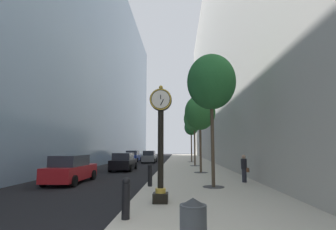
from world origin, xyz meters
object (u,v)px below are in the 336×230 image
object	(u,v)px
street_clock	(161,137)
car_grey_far	(149,157)
pedestrian_walking	(244,168)
car_blue_near	(133,156)
car_red_trailing	(71,169)
street_tree_near	(211,82)
street_tree_far	(191,128)
trash_bin	(193,225)
bollard_nearest	(126,197)
street_tree_mid_near	(200,113)
car_black_mid	(124,162)
bollard_third	(150,174)
street_tree_mid_far	(194,119)

from	to	relation	value
street_clock	car_grey_far	size ratio (longest dim) A/B	1.07
pedestrian_walking	car_blue_near	world-z (taller)	pedestrian_walking
street_clock	car_blue_near	size ratio (longest dim) A/B	1.05
car_red_trailing	street_tree_near	bearing A→B (deg)	-14.38
street_tree_far	trash_bin	size ratio (longest dim) A/B	5.65
bollard_nearest	street_tree_near	size ratio (longest dim) A/B	0.17
street_tree_mid_near	street_tree_far	bearing A→B (deg)	90.00
bollard_nearest	car_black_mid	world-z (taller)	car_black_mid
car_blue_near	car_black_mid	distance (m)	15.14
trash_bin	car_blue_near	size ratio (longest dim) A/B	0.25
street_tree_near	car_blue_near	distance (m)	27.62
street_tree_near	car_black_mid	xyz separation A→B (m)	(-6.95, 10.72, -4.82)
car_black_mid	car_red_trailing	xyz separation A→B (m)	(-1.41, -8.57, 0.01)
bollard_third	street_tree_mid_far	distance (m)	16.05
street_tree_far	car_blue_near	size ratio (longest dim) A/B	1.42
street_tree_far	car_grey_far	size ratio (longest dim) A/B	1.44
car_grey_far	car_red_trailing	bearing A→B (deg)	-96.88
street_tree_mid_far	street_tree_near	bearing A→B (deg)	-90.00
bollard_nearest	car_red_trailing	xyz separation A→B (m)	(-5.08, 8.20, 0.06)
street_clock	street_tree_mid_far	bearing A→B (deg)	82.68
street_tree_near	car_blue_near	xyz separation A→B (m)	(-8.75, 25.75, -4.82)
street_tree_far	car_grey_far	distance (m)	7.17
car_blue_near	car_black_mid	xyz separation A→B (m)	(1.80, -15.03, -0.01)
bollard_third	street_clock	bearing A→B (deg)	-78.17
street_tree_near	car_red_trailing	distance (m)	9.88
street_tree_mid_far	car_black_mid	xyz separation A→B (m)	(-6.95, -4.45, -4.49)
street_clock	bollard_nearest	distance (m)	2.97
street_tree_mid_far	car_blue_near	xyz separation A→B (m)	(-8.75, 10.58, -4.48)
street_clock	pedestrian_walking	bearing A→B (deg)	52.02
car_black_mid	car_grey_far	world-z (taller)	car_grey_far
bollard_third	bollard_nearest	bearing A→B (deg)	-90.00
car_grey_far	car_red_trailing	xyz separation A→B (m)	(-2.47, -20.45, -0.00)
street_tree_near	trash_bin	world-z (taller)	street_tree_near
trash_bin	street_tree_near	bearing A→B (deg)	79.95
pedestrian_walking	bollard_third	bearing A→B (deg)	-161.51
street_tree_mid_near	car_red_trailing	world-z (taller)	street_tree_mid_near
car_blue_near	street_tree_mid_far	bearing A→B (deg)	-50.42
bollard_third	car_blue_near	distance (m)	26.20
bollard_nearest	street_tree_mid_near	bearing A→B (deg)	76.49
street_tree_mid_near	pedestrian_walking	bearing A→B (deg)	-70.13
bollard_third	street_tree_mid_far	size ratio (longest dim) A/B	0.18
street_tree_mid_far	bollard_nearest	bearing A→B (deg)	-98.78
trash_bin	car_blue_near	bearing A→B (deg)	101.98
pedestrian_walking	car_black_mid	world-z (taller)	pedestrian_walking
pedestrian_walking	car_grey_far	distance (m)	22.17
street_tree_far	trash_bin	bearing A→B (deg)	-92.74
car_blue_near	street_clock	bearing A→B (deg)	-77.98
bollard_third	street_tree_far	bearing A→B (deg)	81.76
street_tree_far	car_black_mid	bearing A→B (deg)	-120.00
street_clock	car_black_mid	bearing A→B (deg)	107.17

